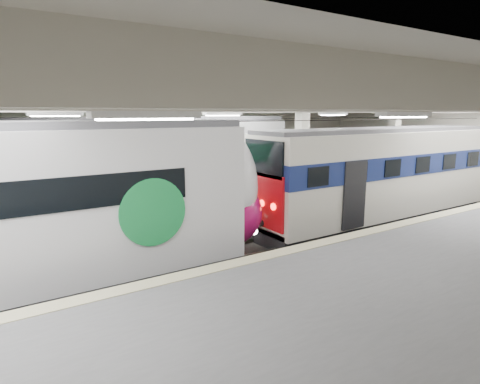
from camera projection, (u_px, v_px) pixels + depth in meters
station_hall at (283, 168)px, 12.81m from camera, size 36.00×24.00×5.75m
modern_emu at (45, 212)px, 10.80m from camera, size 14.97×3.09×4.77m
older_rer at (378, 174)px, 18.16m from camera, size 13.09×2.89×4.33m
far_train at (127, 171)px, 17.42m from camera, size 15.32×3.37×4.82m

